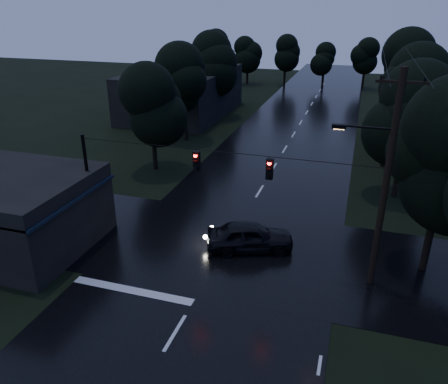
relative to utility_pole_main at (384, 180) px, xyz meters
The scene contains 15 objects.
main_road 21.06m from the utility_pole_main, 111.30° to the left, with size 12.00×120.00×0.02m, color black.
cross_street 9.14m from the utility_pole_main, behind, with size 60.00×9.00×0.02m, color black.
building_far_left 36.15m from the utility_pole_main, 126.44° to the left, with size 10.00×16.00×5.00m, color black.
utility_pole_main is the anchor object (origin of this frame).
utility_pole_far 17.08m from the utility_pole_main, 87.00° to the left, with size 2.00×0.30×7.50m.
anchor_pole_left 15.08m from the utility_pole_main, behind, with size 0.18×0.18×6.00m, color black.
span_signals 6.85m from the utility_pole_main, behind, with size 15.00×0.37×1.12m.
tree_corner_near 3.35m from the utility_pole_main, 37.67° to the left, with size 4.48×4.48×9.44m.
tree_left_a 19.76m from the utility_pole_main, 146.16° to the left, with size 3.92×3.92×8.26m.
tree_left_b 25.50m from the utility_pole_main, 131.84° to the left, with size 4.20×4.20×8.85m.
tree_left_c 33.94m from the utility_pole_main, 121.27° to the left, with size 4.48×4.48×9.44m.
tree_right_a 11.12m from the utility_pole_main, 81.77° to the left, with size 4.20×4.20×8.85m.
tree_right_b 19.14m from the utility_pole_main, 83.42° to the left, with size 4.48×4.48×9.44m.
tree_right_c 29.16m from the utility_pole_main, 84.50° to the left, with size 4.76×4.76×10.03m.
car 7.71m from the utility_pole_main, 168.53° to the left, with size 1.85×4.61×1.57m, color black.
Camera 1 is at (6.04, -7.63, 12.29)m, focal length 35.00 mm.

